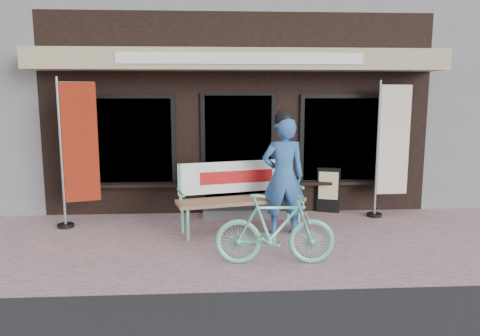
{
  "coord_description": "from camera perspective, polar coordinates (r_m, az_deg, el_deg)",
  "views": [
    {
      "loc": [
        -0.49,
        -6.44,
        2.24
      ],
      "look_at": [
        -0.05,
        0.7,
        1.05
      ],
      "focal_mm": 35.0,
      "sensor_mm": 36.0,
      "label": 1
    }
  ],
  "objects": [
    {
      "name": "person",
      "position": [
        7.29,
        5.3,
        -0.72
      ],
      "size": [
        0.7,
        0.49,
        1.95
      ],
      "rotation": [
        0.0,
        0.0,
        0.08
      ],
      "color": "#2B5796",
      "rests_on": "ground"
    },
    {
      "name": "bench",
      "position": [
        7.53,
        -0.12,
        -2.76
      ],
      "size": [
        2.1,
        0.98,
        1.11
      ],
      "rotation": [
        0.0,
        0.0,
        0.24
      ],
      "color": "#66C8A5",
      "rests_on": "ground"
    },
    {
      "name": "storefront",
      "position": [
        11.44,
        -1.11,
        13.21
      ],
      "size": [
        7.0,
        6.77,
        6.0
      ],
      "color": "black",
      "rests_on": "ground"
    },
    {
      "name": "menu_stand",
      "position": [
        8.8,
        10.72,
        -2.6
      ],
      "size": [
        0.42,
        0.2,
        0.84
      ],
      "rotation": [
        0.0,
        0.0,
        -0.31
      ],
      "color": "black",
      "rests_on": "ground"
    },
    {
      "name": "bicycle",
      "position": [
        6.11,
        4.31,
        -7.45
      ],
      "size": [
        1.58,
        0.51,
        0.94
      ],
      "primitive_type": "imported",
      "rotation": [
        0.0,
        0.0,
        1.52
      ],
      "color": "#66C8A5",
      "rests_on": "ground"
    },
    {
      "name": "ground",
      "position": [
        6.84,
        0.76,
        -9.68
      ],
      "size": [
        70.0,
        70.0,
        0.0
      ],
      "primitive_type": "plane",
      "color": "#BA8E93",
      "rests_on": "ground"
    },
    {
      "name": "nobori_cream",
      "position": [
        8.66,
        17.91,
        2.4
      ],
      "size": [
        0.71,
        0.27,
        2.42
      ],
      "rotation": [
        0.0,
        0.0,
        0.04
      ],
      "color": "gray",
      "rests_on": "ground"
    },
    {
      "name": "nobori_red",
      "position": [
        8.08,
        -19.22,
        2.01
      ],
      "size": [
        0.73,
        0.35,
        2.46
      ],
      "rotation": [
        0.0,
        0.0,
        0.3
      ],
      "color": "gray",
      "rests_on": "ground"
    }
  ]
}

